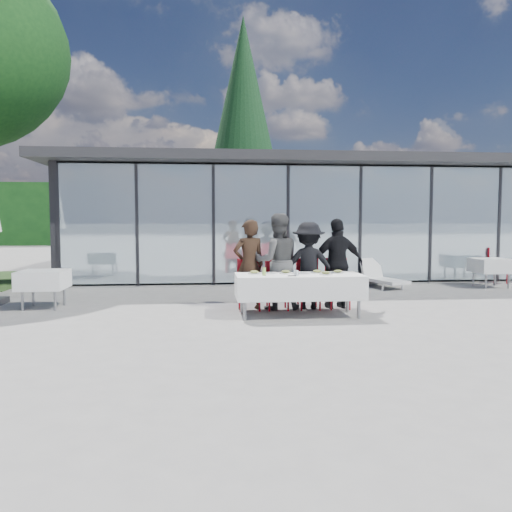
{
  "coord_description": "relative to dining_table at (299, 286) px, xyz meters",
  "views": [
    {
      "loc": [
        -1.05,
        -8.93,
        1.7
      ],
      "look_at": [
        -0.08,
        1.2,
        0.99
      ],
      "focal_mm": 35.0,
      "sensor_mm": 36.0,
      "label": 1
    }
  ],
  "objects": [
    {
      "name": "plate_c",
      "position": [
        0.37,
        0.15,
        0.24
      ],
      "size": [
        0.23,
        0.23,
        0.07
      ],
      "color": "white",
      "rests_on": "dining_table"
    },
    {
      "name": "pavilion",
      "position": [
        1.44,
        8.33,
        1.61
      ],
      "size": [
        14.8,
        8.8,
        3.44
      ],
      "color": "gray",
      "rests_on": "ground"
    },
    {
      "name": "diner_chair_c",
      "position": [
        0.32,
        0.75,
        -0.0
      ],
      "size": [
        0.44,
        0.44,
        0.97
      ],
      "color": "#B10B17",
      "rests_on": "ground"
    },
    {
      "name": "spare_table_right",
      "position": [
        5.63,
        3.37,
        0.02
      ],
      "size": [
        0.86,
        0.86,
        0.74
      ],
      "color": "white",
      "rests_on": "ground"
    },
    {
      "name": "dining_table",
      "position": [
        0.0,
        0.0,
        0.0
      ],
      "size": [
        2.26,
        0.96,
        0.75
      ],
      "color": "white",
      "rests_on": "ground"
    },
    {
      "name": "plate_a",
      "position": [
        -0.79,
        0.11,
        0.24
      ],
      "size": [
        0.23,
        0.23,
        0.07
      ],
      "color": "white",
      "rests_on": "dining_table"
    },
    {
      "name": "diner_chair_a",
      "position": [
        -0.84,
        0.75,
        -0.0
      ],
      "size": [
        0.44,
        0.44,
        0.97
      ],
      "color": "#B10B17",
      "rests_on": "ground"
    },
    {
      "name": "plate_extra",
      "position": [
        0.45,
        -0.15,
        0.24
      ],
      "size": [
        0.23,
        0.23,
        0.07
      ],
      "color": "white",
      "rests_on": "dining_table"
    },
    {
      "name": "diner_d",
      "position": [
        0.9,
        0.72,
        0.34
      ],
      "size": [
        1.12,
        1.12,
        1.75
      ],
      "primitive_type": "imported",
      "rotation": [
        0.0,
        0.0,
        3.24
      ],
      "color": "black",
      "rests_on": "ground"
    },
    {
      "name": "plate_d",
      "position": [
        0.73,
        0.08,
        0.24
      ],
      "size": [
        0.23,
        0.23,
        0.07
      ],
      "color": "white",
      "rests_on": "dining_table"
    },
    {
      "name": "diner_chair_d",
      "position": [
        0.9,
        0.75,
        -0.0
      ],
      "size": [
        0.44,
        0.44,
        0.97
      ],
      "color": "#B10B17",
      "rests_on": "ground"
    },
    {
      "name": "diner_b",
      "position": [
        -0.29,
        0.72,
        0.39
      ],
      "size": [
        0.93,
        0.93,
        1.85
      ],
      "primitive_type": "imported",
      "rotation": [
        0.0,
        0.0,
        3.18
      ],
      "color": "#525252",
      "rests_on": "ground"
    },
    {
      "name": "conifer_tree",
      "position": [
        -0.06,
        13.17,
        5.45
      ],
      "size": [
        4.0,
        4.0,
        10.5
      ],
      "color": "#382316",
      "rests_on": "ground"
    },
    {
      "name": "treeline",
      "position": [
        -2.56,
        28.17,
        1.66
      ],
      "size": [
        62.5,
        2.0,
        4.4
      ],
      "color": "#103312",
      "rests_on": "ground"
    },
    {
      "name": "spare_chair_a",
      "position": [
        6.21,
        4.21,
        -0.0
      ],
      "size": [
        0.62,
        0.62,
        0.97
      ],
      "color": "#B10B17",
      "rests_on": "ground"
    },
    {
      "name": "diner_chair_b",
      "position": [
        -0.29,
        0.75,
        -0.0
      ],
      "size": [
        0.44,
        0.44,
        0.97
      ],
      "color": "#B10B17",
      "rests_on": "ground"
    },
    {
      "name": "spare_table_left",
      "position": [
        -4.83,
        1.26,
        0.02
      ],
      "size": [
        0.86,
        0.86,
        0.74
      ],
      "color": "white",
      "rests_on": "ground"
    },
    {
      "name": "diner_c",
      "position": [
        0.32,
        0.72,
        0.3
      ],
      "size": [
        1.25,
        1.25,
        1.68
      ],
      "primitive_type": "imported",
      "rotation": [
        0.0,
        0.0,
        2.98
      ],
      "color": "black",
      "rests_on": "ground"
    },
    {
      "name": "juice_bottle",
      "position": [
        -0.64,
        -0.14,
        0.28
      ],
      "size": [
        0.06,
        0.06,
        0.14
      ],
      "primitive_type": "cylinder",
      "color": "#8CBA4D",
      "rests_on": "dining_table"
    },
    {
      "name": "diner_a",
      "position": [
        -0.84,
        0.72,
        0.33
      ],
      "size": [
        0.77,
        0.77,
        1.73
      ],
      "primitive_type": "imported",
      "rotation": [
        0.0,
        0.0,
        3.4
      ],
      "color": "#302015",
      "rests_on": "ground"
    },
    {
      "name": "drinking_glasses",
      "position": [
        -0.09,
        -0.25,
        0.26
      ],
      "size": [
        0.07,
        0.07,
        0.1
      ],
      "color": "silver",
      "rests_on": "dining_table"
    },
    {
      "name": "folded_eyeglasses",
      "position": [
        -0.18,
        -0.3,
        0.22
      ],
      "size": [
        0.14,
        0.03,
        0.01
      ],
      "primitive_type": "cube",
      "color": "black",
      "rests_on": "dining_table"
    },
    {
      "name": "plate_b",
      "position": [
        -0.22,
        0.11,
        0.24
      ],
      "size": [
        0.23,
        0.23,
        0.07
      ],
      "color": "white",
      "rests_on": "dining_table"
    },
    {
      "name": "ground",
      "position": [
        -0.56,
        0.17,
        -0.54
      ],
      "size": [
        90.0,
        90.0,
        0.0
      ],
      "primitive_type": "plane",
      "color": "gray",
      "rests_on": "ground"
    },
    {
      "name": "spare_chair_b",
      "position": [
        4.99,
        4.5,
        -0.0
      ],
      "size": [
        0.59,
        0.59,
        0.97
      ],
      "color": "#B10B17",
      "rests_on": "ground"
    },
    {
      "name": "lounger",
      "position": [
        2.83,
        3.72,
        -0.28
      ],
      "size": [
        1.01,
        1.46,
        0.72
      ],
      "color": "white",
      "rests_on": "ground"
    }
  ]
}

